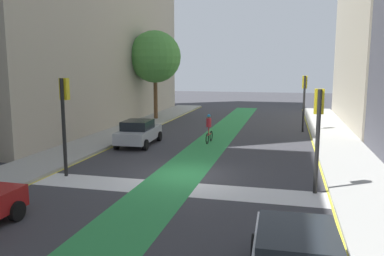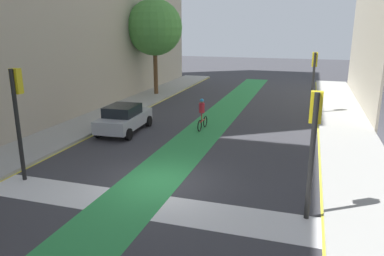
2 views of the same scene
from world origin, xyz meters
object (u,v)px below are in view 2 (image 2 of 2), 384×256
(car_silver_left_far, at_px, (124,118))
(traffic_signal_far_right, at_px, (314,71))
(cyclist_in_lane, at_px, (202,113))
(street_tree_near, at_px, (154,28))
(traffic_signal_near_right, at_px, (314,131))
(traffic_signal_near_left, at_px, (17,103))

(car_silver_left_far, bearing_deg, traffic_signal_far_right, 37.48)
(car_silver_left_far, height_order, cyclist_in_lane, cyclist_in_lane)
(street_tree_near, bearing_deg, cyclist_in_lane, -54.11)
(traffic_signal_near_right, relative_size, cyclist_in_lane, 2.16)
(traffic_signal_near_right, distance_m, traffic_signal_near_left, 10.68)
(traffic_signal_near_left, distance_m, street_tree_near, 18.96)
(car_silver_left_far, relative_size, cyclist_in_lane, 2.31)
(traffic_signal_near_right, relative_size, car_silver_left_far, 0.94)
(traffic_signal_far_right, bearing_deg, cyclist_in_lane, -135.20)
(traffic_signal_near_right, xyz_separation_m, cyclist_in_lane, (-6.01, 8.88, -1.85))
(car_silver_left_far, distance_m, cyclist_in_lane, 4.49)
(traffic_signal_far_right, xyz_separation_m, street_tree_near, (-12.95, 3.59, 2.79))
(traffic_signal_far_right, distance_m, cyclist_in_lane, 8.71)
(cyclist_in_lane, bearing_deg, traffic_signal_far_right, 44.80)
(traffic_signal_far_right, bearing_deg, traffic_signal_near_right, -90.04)
(car_silver_left_far, xyz_separation_m, street_tree_near, (-2.81, 11.37, 4.93))
(traffic_signal_near_left, bearing_deg, street_tree_near, 96.91)
(street_tree_near, bearing_deg, traffic_signal_far_right, -15.51)
(street_tree_near, bearing_deg, traffic_signal_near_left, -83.09)
(traffic_signal_near_left, height_order, car_silver_left_far, traffic_signal_near_left)
(traffic_signal_near_right, height_order, traffic_signal_far_right, traffic_signal_far_right)
(traffic_signal_near_left, relative_size, car_silver_left_far, 1.02)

